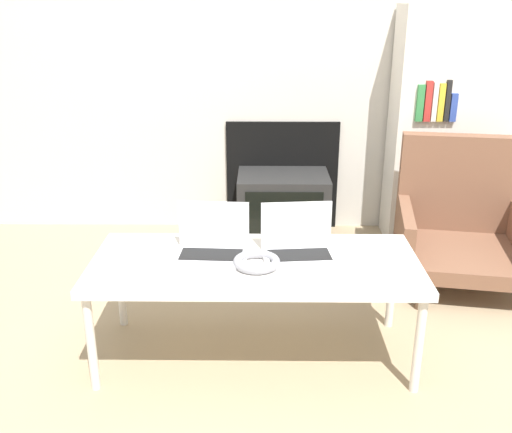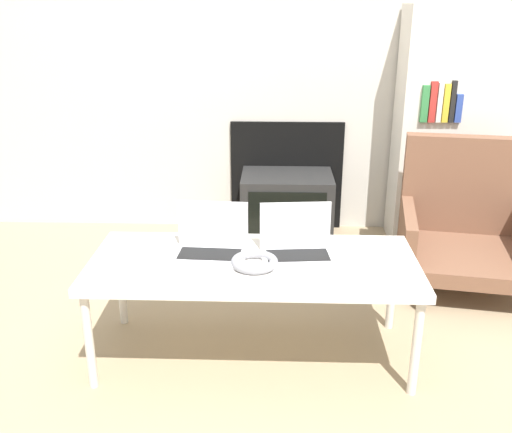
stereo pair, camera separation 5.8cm
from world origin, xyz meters
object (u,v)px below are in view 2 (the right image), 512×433
phone (303,278)px  tv (287,207)px  laptop_left (211,244)px  armchair (464,221)px  laptop_right (297,245)px  headphones (255,262)px

phone → tv: bearing=91.4°
laptop_left → armchair: armchair is taller
laptop_right → laptop_left: bearing=174.7°
laptop_left → phone: bearing=-26.9°
headphones → tv: 1.39m
laptop_right → tv: bearing=85.6°
laptop_left → tv: laptop_left is taller
laptop_left → tv: 1.32m
laptop_right → tv: (-0.02, 1.24, -0.28)m
phone → armchair: armchair is taller
headphones → tv: bearing=83.6°
tv → armchair: armchair is taller
headphones → tv: headphones is taller
tv → headphones: bearing=-96.4°
laptop_right → armchair: bearing=33.3°
phone → tv: phone is taller
phone → armchair: 1.33m
laptop_left → headphones: (0.19, -0.11, -0.03)m
laptop_right → phone: bearing=-90.4°
laptop_right → headphones: (-0.17, -0.11, -0.03)m
phone → tv: size_ratio=0.22×
laptop_left → laptop_right: size_ratio=0.97×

